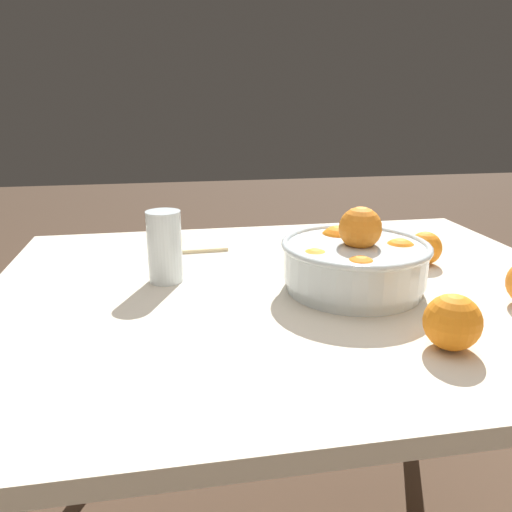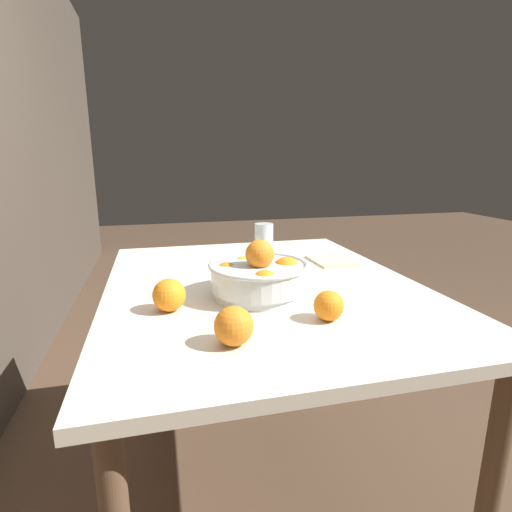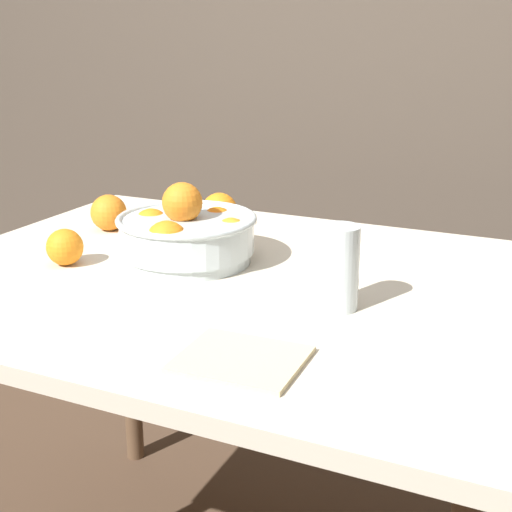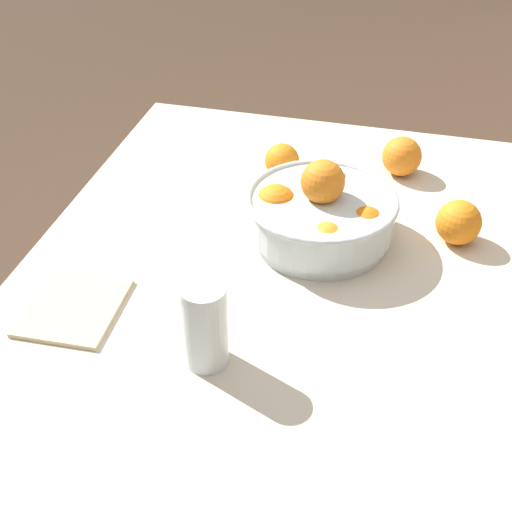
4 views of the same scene
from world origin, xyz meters
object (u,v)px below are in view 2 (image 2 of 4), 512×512
Objects in this scene: juice_glass at (264,244)px; orange_loose_aside at (234,326)px; orange_loose_near_bowl at (169,295)px; fruit_bowl at (259,276)px; orange_loose_front at (329,306)px.

juice_glass is 1.72× the size of orange_loose_aside.
fruit_bowl is at bearing -76.97° from orange_loose_near_bowl.
juice_glass is 0.53m from orange_loose_near_bowl.
orange_loose_near_bowl is 0.39m from orange_loose_front.
fruit_bowl is 0.24m from orange_loose_front.
fruit_bowl reaches higher than orange_loose_near_bowl.
fruit_bowl is at bearing -23.96° from orange_loose_aside.
orange_loose_aside is at bearing 159.66° from juice_glass.
fruit_bowl is 1.95× the size of juice_glass.
fruit_bowl is 0.30m from orange_loose_aside.
orange_loose_aside is at bearing -151.23° from orange_loose_near_bowl.
orange_loose_front is at bearing -112.51° from orange_loose_near_bowl.
juice_glass reaches higher than orange_loose_aside.
orange_loose_aside is (-0.07, 0.24, 0.01)m from orange_loose_front.
orange_loose_near_bowl is at bearing 138.90° from juice_glass.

